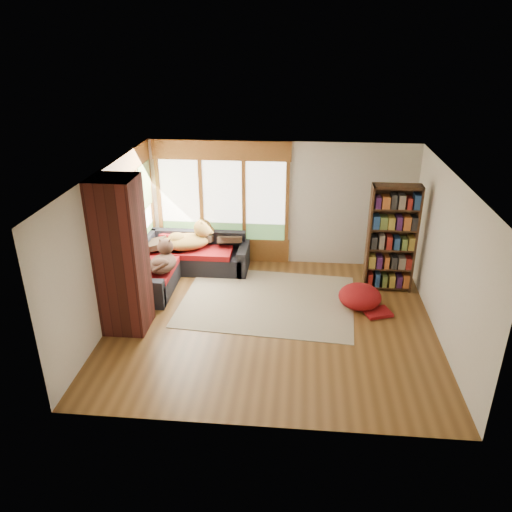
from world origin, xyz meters
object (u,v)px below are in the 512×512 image
(area_rug, at_px, (268,300))
(pouf, at_px, (360,296))
(bookshelf, at_px, (392,239))
(sectional_sofa, at_px, (182,260))
(dog_tan, at_px, (191,234))
(dog_brindle, at_px, (163,256))
(brick_chimney, at_px, (121,257))

(area_rug, relative_size, pouf, 4.09)
(pouf, bearing_deg, bookshelf, 52.36)
(bookshelf, relative_size, pouf, 2.71)
(sectional_sofa, bearing_deg, dog_tan, 48.42)
(dog_tan, distance_m, dog_brindle, 1.02)
(brick_chimney, height_order, pouf, brick_chimney)
(area_rug, height_order, bookshelf, bookshelf)
(bookshelf, bearing_deg, dog_brindle, -173.12)
(bookshelf, bearing_deg, sectional_sofa, 176.22)
(bookshelf, bearing_deg, area_rug, -162.73)
(area_rug, xyz_separation_m, pouf, (1.67, -0.06, 0.21))
(brick_chimney, bearing_deg, area_rug, 25.23)
(sectional_sofa, xyz_separation_m, dog_brindle, (-0.14, -0.78, 0.45))
(area_rug, distance_m, dog_brindle, 2.12)
(brick_chimney, height_order, dog_tan, brick_chimney)
(area_rug, height_order, dog_brindle, dog_brindle)
(area_rug, bearing_deg, pouf, -2.02)
(area_rug, xyz_separation_m, bookshelf, (2.26, 0.70, 1.04))
(area_rug, relative_size, dog_brindle, 3.83)
(bookshelf, relative_size, dog_brindle, 2.54)
(brick_chimney, xyz_separation_m, pouf, (3.95, 1.02, -1.08))
(pouf, height_order, dog_brindle, dog_brindle)
(area_rug, xyz_separation_m, dog_tan, (-1.66, 1.16, 0.80))
(brick_chimney, distance_m, dog_tan, 2.37)
(sectional_sofa, distance_m, bookshelf, 4.17)
(sectional_sofa, relative_size, pouf, 2.86)
(dog_tan, bearing_deg, area_rug, -54.45)
(brick_chimney, relative_size, dog_tan, 2.41)
(bookshelf, height_order, dog_tan, bookshelf)
(dog_tan, bearing_deg, bookshelf, -26.19)
(dog_tan, bearing_deg, pouf, -39.61)
(bookshelf, relative_size, dog_tan, 1.93)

